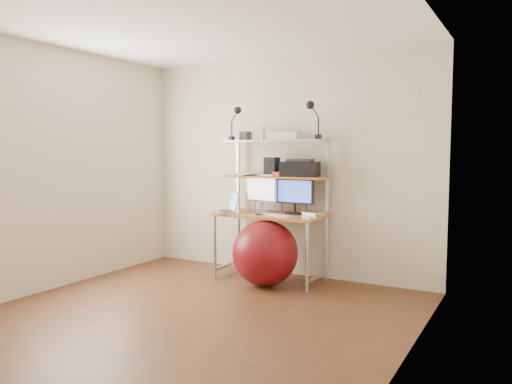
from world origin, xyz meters
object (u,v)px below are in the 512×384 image
Objects in this scene: monitor_silver at (261,190)px; monitor_black at (295,193)px; laptop at (230,208)px; exercise_ball at (265,253)px; printer at (300,168)px.

monitor_black is (0.41, 0.01, -0.02)m from monitor_silver.
monitor_silver reaches higher than laptop.
laptop is 0.69m from exercise_ball.
printer reaches higher than exercise_ball.
laptop is (-0.70, -0.22, -0.18)m from monitor_black.
laptop is at bearing -135.21° from monitor_silver.
printer is (0.04, 0.04, 0.27)m from monitor_black.
exercise_ball is (-0.22, -0.39, -0.89)m from printer.
monitor_black is 1.03× the size of printer.
monitor_silver is at bearing 124.54° from exercise_ball.
printer is 0.63× the size of exercise_ball.
printer is at bearing 13.19° from monitor_silver.
monitor_silver reaches higher than monitor_black.
printer reaches higher than laptop.
monitor_silver is at bearing 82.42° from laptop.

